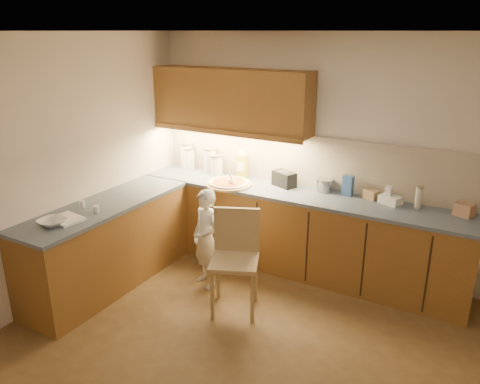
# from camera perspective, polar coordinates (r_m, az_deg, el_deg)

# --- Properties ---
(room) EXTENTS (4.54, 4.50, 2.62)m
(room) POSITION_cam_1_polar(r_m,az_deg,el_deg) (3.33, 1.84, 2.89)
(room) COLOR brown
(room) RESTS_ON ground
(l_counter) EXTENTS (3.77, 2.62, 0.92)m
(l_counter) POSITION_cam_1_polar(r_m,az_deg,el_deg) (5.20, -0.92, -5.26)
(l_counter) COLOR brown
(l_counter) RESTS_ON ground
(backsplash) EXTENTS (3.75, 0.02, 0.58)m
(backsplash) POSITION_cam_1_polar(r_m,az_deg,el_deg) (5.35, 8.15, 3.80)
(backsplash) COLOR #C0B195
(backsplash) RESTS_ON l_counter
(upper_cabinets) EXTENTS (1.95, 0.36, 0.73)m
(upper_cabinets) POSITION_cam_1_polar(r_m,az_deg,el_deg) (5.46, -1.14, 11.15)
(upper_cabinets) COLOR brown
(upper_cabinets) RESTS_ON ground
(pizza_on_board) EXTENTS (0.53, 0.53, 0.21)m
(pizza_on_board) POSITION_cam_1_polar(r_m,az_deg,el_deg) (5.36, -1.36, 1.07)
(pizza_on_board) COLOR tan
(pizza_on_board) RESTS_ON l_counter
(child) EXTENTS (0.46, 0.40, 1.07)m
(child) POSITION_cam_1_polar(r_m,az_deg,el_deg) (4.94, -4.16, -5.70)
(child) COLOR white
(child) RESTS_ON ground
(wooden_chair) EXTENTS (0.59, 0.59, 0.99)m
(wooden_chair) POSITION_cam_1_polar(r_m,az_deg,el_deg) (4.54, -0.57, -7.44)
(wooden_chair) COLOR tan
(wooden_chair) RESTS_ON ground
(mixing_bowl) EXTENTS (0.25, 0.25, 0.06)m
(mixing_bowl) POSITION_cam_1_polar(r_m,az_deg,el_deg) (4.60, -21.93, -3.44)
(mixing_bowl) COLOR white
(mixing_bowl) RESTS_ON l_counter
(canister_a) EXTENTS (0.16, 0.16, 0.33)m
(canister_a) POSITION_cam_1_polar(r_m,az_deg,el_deg) (6.05, -6.53, 4.43)
(canister_a) COLOR white
(canister_a) RESTS_ON l_counter
(canister_b) EXTENTS (0.16, 0.16, 0.27)m
(canister_b) POSITION_cam_1_polar(r_m,az_deg,el_deg) (6.03, -6.22, 4.16)
(canister_b) COLOR silver
(canister_b) RESTS_ON l_counter
(canister_c) EXTENTS (0.17, 0.17, 0.31)m
(canister_c) POSITION_cam_1_polar(r_m,az_deg,el_deg) (5.83, -3.67, 3.91)
(canister_c) COLOR beige
(canister_c) RESTS_ON l_counter
(canister_d) EXTENTS (0.15, 0.15, 0.25)m
(canister_d) POSITION_cam_1_polar(r_m,az_deg,el_deg) (5.74, -2.88, 3.35)
(canister_d) COLOR beige
(canister_d) RESTS_ON l_counter
(oil_jug) EXTENTS (0.12, 0.09, 0.33)m
(oil_jug) POSITION_cam_1_polar(r_m,az_deg,el_deg) (5.62, 0.27, 3.29)
(oil_jug) COLOR gold
(oil_jug) RESTS_ON l_counter
(toaster) EXTENTS (0.31, 0.25, 0.18)m
(toaster) POSITION_cam_1_polar(r_m,az_deg,el_deg) (5.34, 5.41, 1.60)
(toaster) COLOR black
(toaster) RESTS_ON l_counter
(steel_pot) EXTENTS (0.18, 0.18, 0.14)m
(steel_pot) POSITION_cam_1_polar(r_m,az_deg,el_deg) (5.23, 10.23, 0.84)
(steel_pot) COLOR #A5A5A9
(steel_pot) RESTS_ON l_counter
(blue_box) EXTENTS (0.12, 0.09, 0.22)m
(blue_box) POSITION_cam_1_polar(r_m,az_deg,el_deg) (5.15, 13.01, 0.79)
(blue_box) COLOR #365EA2
(blue_box) RESTS_ON l_counter
(card_box_a) EXTENTS (0.17, 0.15, 0.10)m
(card_box_a) POSITION_cam_1_polar(r_m,az_deg,el_deg) (5.11, 15.69, -0.29)
(card_box_a) COLOR tan
(card_box_a) RESTS_ON l_counter
(white_bottle) EXTENTS (0.07, 0.07, 0.18)m
(white_bottle) POSITION_cam_1_polar(r_m,az_deg,el_deg) (5.02, 17.63, -0.31)
(white_bottle) COLOR white
(white_bottle) RESTS_ON l_counter
(flat_pack) EXTENTS (0.25, 0.21, 0.08)m
(flat_pack) POSITION_cam_1_polar(r_m,az_deg,el_deg) (5.03, 17.86, -0.91)
(flat_pack) COLOR white
(flat_pack) RESTS_ON l_counter
(tall_jar) EXTENTS (0.07, 0.07, 0.23)m
(tall_jar) POSITION_cam_1_polar(r_m,az_deg,el_deg) (4.97, 20.95, -0.59)
(tall_jar) COLOR silver
(tall_jar) RESTS_ON l_counter
(card_box_b) EXTENTS (0.20, 0.18, 0.13)m
(card_box_b) POSITION_cam_1_polar(r_m,az_deg,el_deg) (4.95, 25.66, -1.94)
(card_box_b) COLOR tan
(card_box_b) RESTS_ON l_counter
(dough_cloth) EXTENTS (0.34, 0.29, 0.02)m
(dough_cloth) POSITION_cam_1_polar(r_m,az_deg,el_deg) (4.68, -20.43, -3.11)
(dough_cloth) COLOR white
(dough_cloth) RESTS_ON l_counter
(spice_jar_a) EXTENTS (0.07, 0.07, 0.07)m
(spice_jar_a) POSITION_cam_1_polar(r_m,az_deg,el_deg) (4.95, -18.71, -1.38)
(spice_jar_a) COLOR white
(spice_jar_a) RESTS_ON l_counter
(spice_jar_b) EXTENTS (0.06, 0.06, 0.07)m
(spice_jar_b) POSITION_cam_1_polar(r_m,az_deg,el_deg) (4.77, -17.15, -2.01)
(spice_jar_b) COLOR silver
(spice_jar_b) RESTS_ON l_counter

